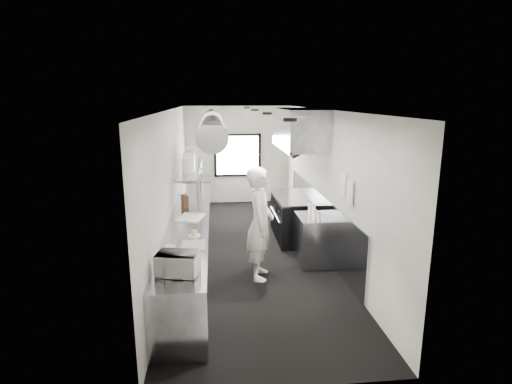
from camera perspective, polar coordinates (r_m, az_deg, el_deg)
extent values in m
cube|color=black|center=(8.27, -0.84, -8.30)|extent=(3.00, 8.00, 0.01)
cube|color=white|center=(7.70, -0.91, 11.49)|extent=(3.00, 8.00, 0.01)
cube|color=silver|center=(11.80, -2.62, 5.21)|extent=(3.00, 0.02, 2.80)
cube|color=silver|center=(4.07, 4.27, -10.34)|extent=(3.00, 0.02, 2.80)
cube|color=silver|center=(7.88, -11.81, 0.98)|extent=(0.02, 8.00, 2.80)
cube|color=silver|center=(8.14, 9.71, 1.45)|extent=(0.02, 8.00, 2.80)
cube|color=gray|center=(8.62, 8.84, -3.69)|extent=(0.03, 5.50, 1.10)
cylinder|color=#97989F|center=(8.08, -6.18, 9.72)|extent=(0.40, 6.40, 0.40)
cube|color=silver|center=(11.76, -2.61, 5.18)|extent=(1.20, 0.03, 1.10)
cube|color=black|center=(11.71, -2.65, 7.98)|extent=(1.36, 0.03, 0.08)
cube|color=black|center=(11.87, -2.59, 2.45)|extent=(1.36, 0.03, 0.08)
cube|color=black|center=(11.76, -5.74, 5.13)|extent=(0.08, 0.03, 1.25)
cube|color=black|center=(11.83, 0.49, 5.25)|extent=(0.08, 0.03, 1.25)
cube|color=gray|center=(8.58, 6.10, 8.91)|extent=(0.80, 2.20, 0.80)
cube|color=gray|center=(8.54, 3.53, 6.31)|extent=(0.05, 2.20, 0.05)
cube|color=black|center=(8.59, 5.52, 6.65)|extent=(0.50, 2.10, 0.28)
cube|color=gray|center=(7.63, -9.20, -6.73)|extent=(0.70, 6.00, 0.90)
cube|color=gray|center=(8.81, -9.28, 3.34)|extent=(0.45, 3.00, 0.04)
cylinder|color=gray|center=(7.49, -8.23, -0.90)|extent=(0.04, 0.04, 0.66)
cylinder|color=gray|center=(8.86, -7.91, 1.27)|extent=(0.04, 0.04, 0.66)
cylinder|color=gray|center=(10.23, -7.68, 2.87)|extent=(0.04, 0.04, 0.66)
cube|color=black|center=(8.92, 5.49, -3.68)|extent=(0.85, 1.60, 0.90)
cube|color=gray|center=(8.80, 5.55, -0.74)|extent=(0.85, 1.60, 0.04)
cube|color=gray|center=(8.85, 2.88, -3.77)|extent=(0.03, 1.55, 0.80)
cylinder|color=gray|center=(8.82, 2.69, -3.15)|extent=(0.03, 1.30, 0.03)
cube|color=gray|center=(7.65, 8.30, -6.64)|extent=(0.65, 0.80, 0.90)
cube|color=gray|center=(11.18, -8.22, -0.31)|extent=(0.70, 1.20, 0.90)
cube|color=white|center=(6.96, 12.17, 1.07)|extent=(0.02, 0.28, 0.38)
cube|color=white|center=(6.65, 13.07, 0.02)|extent=(0.02, 0.28, 0.38)
imported|color=white|center=(6.81, 0.56, -4.45)|extent=(0.55, 0.76, 1.92)
imported|color=silver|center=(5.12, -10.99, -9.87)|extent=(0.52, 0.44, 0.28)
cylinder|color=silver|center=(5.71, -11.90, -8.40)|extent=(0.15, 0.15, 0.10)
cylinder|color=silver|center=(5.84, -12.04, -7.90)|extent=(0.19, 0.19, 0.10)
cube|color=white|center=(6.07, -8.80, -7.39)|extent=(0.34, 0.43, 0.01)
cylinder|color=white|center=(6.47, -8.68, -6.06)|extent=(0.22, 0.22, 0.02)
sphere|color=#D6C870|center=(6.45, -8.70, -5.59)|extent=(0.10, 0.10, 0.10)
cube|color=silver|center=(7.43, -9.21, -3.53)|extent=(0.55, 0.64, 0.02)
cube|color=#4D301B|center=(8.16, -10.00, -1.25)|extent=(0.17, 0.24, 0.24)
cylinder|color=white|center=(8.16, -9.49, 3.77)|extent=(0.25, 0.25, 0.30)
cylinder|color=white|center=(8.57, -9.45, 4.30)|extent=(0.29, 0.29, 0.32)
cylinder|color=white|center=(9.08, -9.06, 4.90)|extent=(0.32, 0.32, 0.35)
cylinder|color=white|center=(9.54, -9.09, 5.26)|extent=(0.23, 0.23, 0.34)
cylinder|color=silver|center=(7.19, 8.89, -3.45)|extent=(0.06, 0.06, 0.18)
cylinder|color=silver|center=(7.29, 8.25, -3.13)|extent=(0.07, 0.07, 0.19)
cylinder|color=silver|center=(7.42, 8.09, -2.79)|extent=(0.09, 0.09, 0.20)
cylinder|color=silver|center=(7.62, 7.59, -2.37)|extent=(0.08, 0.08, 0.20)
cylinder|color=silver|center=(7.72, 7.83, -2.21)|extent=(0.08, 0.08, 0.19)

